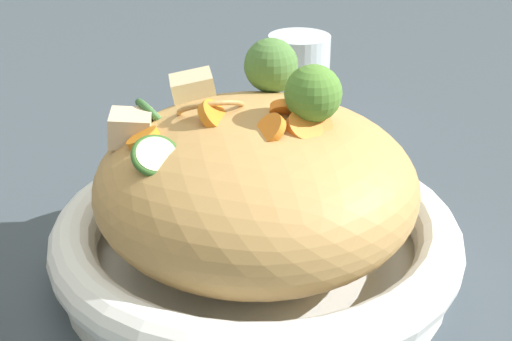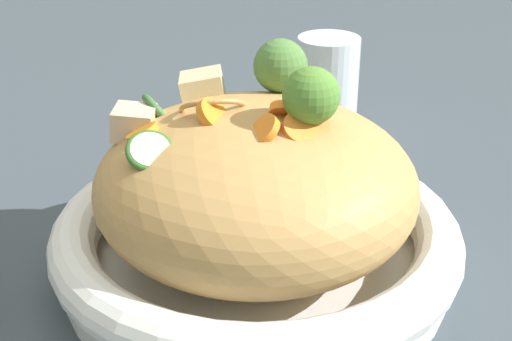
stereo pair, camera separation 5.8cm
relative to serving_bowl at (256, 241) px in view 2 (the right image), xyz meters
name	(u,v)px [view 2 (the right image)]	position (x,y,z in m)	size (l,w,h in m)	color
ground_plane	(256,270)	(0.00, 0.00, -0.03)	(3.00, 3.00, 0.00)	#3A444C
serving_bowl	(256,241)	(0.00, 0.00, 0.00)	(0.33, 0.33, 0.06)	white
noodle_heap	(256,185)	(0.00, 0.00, 0.05)	(0.26, 0.26, 0.14)	tan
broccoli_florets	(292,79)	(0.01, -0.05, 0.13)	(0.13, 0.11, 0.07)	#90B86E
carrot_coins	(250,123)	(-0.01, 0.02, 0.11)	(0.13, 0.12, 0.04)	orange
zucchini_slices	(154,130)	(0.05, 0.06, 0.10)	(0.10, 0.09, 0.03)	beige
chicken_chunks	(176,103)	(0.08, 0.01, 0.10)	(0.05, 0.12, 0.04)	beige
drinking_glass	(327,86)	(0.15, -0.27, 0.03)	(0.07, 0.07, 0.12)	silver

